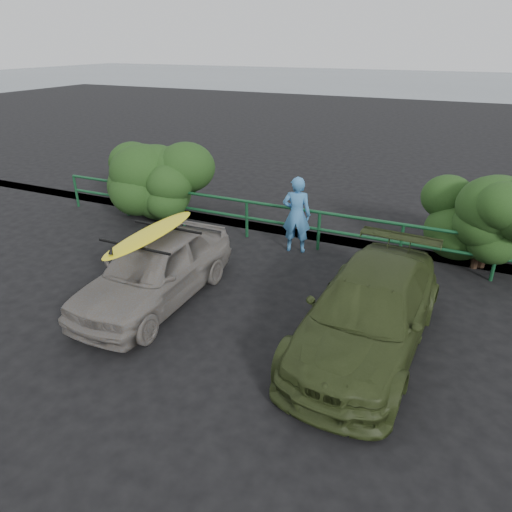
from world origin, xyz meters
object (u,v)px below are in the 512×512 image
at_px(guardrail, 282,224).
at_px(olive_vehicle, 368,312).
at_px(man, 297,215).
at_px(surfboard, 151,233).
at_px(sedan, 155,269).

xyz_separation_m(guardrail, olive_vehicle, (2.98, -3.52, 0.15)).
bearing_deg(man, surfboard, 50.63).
xyz_separation_m(guardrail, sedan, (-1.23, -3.75, 0.17)).
distance_m(guardrail, man, 0.73).
xyz_separation_m(sedan, olive_vehicle, (4.20, 0.23, -0.02)).
distance_m(guardrail, surfboard, 4.06).
bearing_deg(man, olive_vehicle, 114.75).
distance_m(sedan, man, 3.87).
relative_size(guardrail, man, 7.30).
xyz_separation_m(guardrail, surfboard, (-1.23, -3.75, 0.95)).
relative_size(sedan, surfboard, 1.50).
bearing_deg(sedan, surfboard, 0.00).
xyz_separation_m(man, surfboard, (-1.73, -3.45, 0.51)).
bearing_deg(surfboard, man, 63.45).
relative_size(man, surfboard, 0.71).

